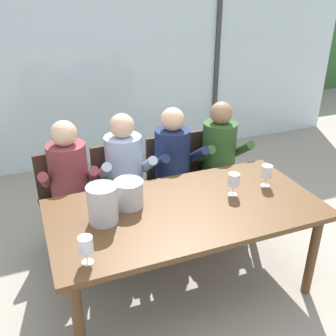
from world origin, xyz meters
TOP-DOWN VIEW (x-y plane):
  - ground at (0.00, 1.00)m, footprint 14.00×14.00m
  - window_glass_panel at (0.00, 2.63)m, footprint 7.13×0.03m
  - window_mullion_right at (1.60, 2.61)m, footprint 0.06×0.06m
  - hillside_vineyard at (0.00, 5.69)m, footprint 13.13×2.40m
  - dining_table at (0.00, 0.00)m, footprint 1.93×0.97m
  - chair_near_curtain at (-0.74, 0.90)m, footprint 0.48×0.48m
  - chair_left_of_center at (-0.27, 0.88)m, footprint 0.46×0.46m
  - chair_center at (0.25, 0.89)m, footprint 0.44×0.44m
  - chair_right_of_center at (0.69, 0.91)m, footprint 0.45×0.45m
  - person_maroon_top at (-0.70, 0.76)m, footprint 0.49×0.63m
  - person_pale_blue_shirt at (-0.22, 0.76)m, footprint 0.48×0.62m
  - person_navy_polo at (0.24, 0.76)m, footprint 0.48×0.63m
  - person_olive_shirt at (0.71, 0.76)m, footprint 0.49×0.63m
  - ice_bucket_primary at (-0.58, 0.04)m, footprint 0.21×0.21m
  - ice_bucket_secondary at (-0.37, 0.17)m, footprint 0.21×0.21m
  - wine_glass_by_left_taster at (0.70, 0.06)m, footprint 0.08×0.08m
  - wine_glass_near_bucket at (-0.76, -0.34)m, footprint 0.08×0.08m
  - wine_glass_center_pour at (0.40, 0.04)m, footprint 0.08×0.08m

SIDE VIEW (x-z plane):
  - ground at x=0.00m, z-range 0.00..0.00m
  - chair_near_curtain at x=-0.74m, z-range 0.08..0.97m
  - chair_left_of_center at x=-0.27m, z-range 0.08..0.97m
  - chair_center at x=0.25m, z-range 0.08..0.97m
  - chair_right_of_center at x=0.69m, z-range 0.08..0.97m
  - dining_table at x=0.00m, z-range 0.29..1.04m
  - person_maroon_top at x=-0.70m, z-range 0.09..1.30m
  - person_pale_blue_shirt at x=-0.22m, z-range 0.09..1.30m
  - person_navy_polo at x=0.24m, z-range 0.09..1.30m
  - person_olive_shirt at x=0.71m, z-range 0.09..1.30m
  - ice_bucket_secondary at x=-0.37m, z-range 0.75..0.95m
  - wine_glass_by_left_taster at x=0.70m, z-range 0.78..0.95m
  - wine_glass_near_bucket at x=-0.76m, z-range 0.78..0.95m
  - wine_glass_center_pour at x=0.40m, z-range 0.78..0.95m
  - ice_bucket_primary at x=-0.58m, z-range 0.75..1.01m
  - hillside_vineyard at x=0.00m, z-range 0.00..1.99m
  - window_glass_panel at x=0.00m, z-range 0.00..2.60m
  - window_mullion_right at x=1.60m, z-range 0.00..2.60m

